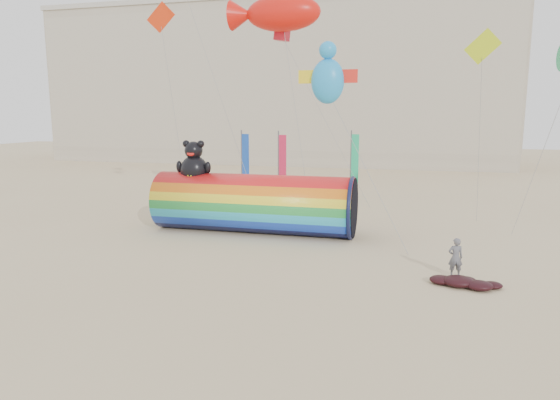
% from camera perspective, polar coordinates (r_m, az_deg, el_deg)
% --- Properties ---
extents(ground, '(160.00, 160.00, 0.00)m').
position_cam_1_polar(ground, '(22.77, -2.19, -6.53)').
color(ground, '#CCB58C').
rests_on(ground, ground).
extents(hotel_building, '(60.40, 15.40, 20.60)m').
position_cam_1_polar(hotel_building, '(69.44, -0.63, 13.03)').
color(hotel_building, '#B7AD99').
rests_on(hotel_building, ground).
extents(windsock_assembly, '(10.96, 3.34, 5.05)m').
position_cam_1_polar(windsock_assembly, '(27.20, -3.06, -0.21)').
color(windsock_assembly, red).
rests_on(windsock_assembly, ground).
extents(kite_handler, '(0.64, 0.49, 1.59)m').
position_cam_1_polar(kite_handler, '(21.06, 19.42, -6.21)').
color(kite_handler, '#595961').
rests_on(kite_handler, ground).
extents(fabric_bundle, '(2.62, 1.35, 0.41)m').
position_cam_1_polar(fabric_bundle, '(20.18, 20.30, -8.80)').
color(fabric_bundle, '#34090E').
rests_on(fabric_bundle, ground).
extents(festival_banners, '(8.83, 2.65, 5.20)m').
position_cam_1_polar(festival_banners, '(37.75, 1.52, 4.08)').
color(festival_banners, '#59595E').
rests_on(festival_banners, ground).
extents(flying_kites, '(23.14, 8.51, 9.18)m').
position_cam_1_polar(flying_kites, '(29.45, 1.69, 20.17)').
color(flying_kites, '#2097E4').
rests_on(flying_kites, ground).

